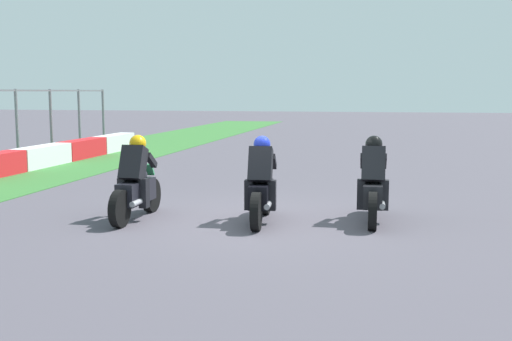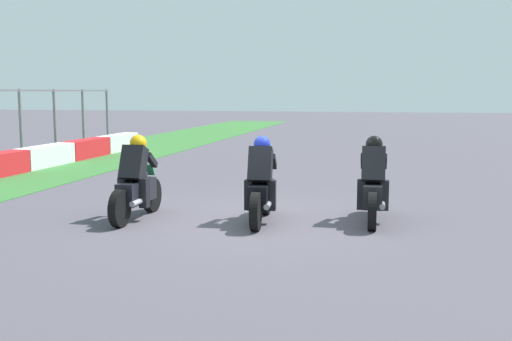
{
  "view_description": "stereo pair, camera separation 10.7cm",
  "coord_description": "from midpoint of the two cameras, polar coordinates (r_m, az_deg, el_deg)",
  "views": [
    {
      "loc": [
        -10.62,
        -2.28,
        2.28
      ],
      "look_at": [
        -0.04,
        -0.04,
        0.9
      ],
      "focal_mm": 43.65,
      "sensor_mm": 36.0,
      "label": 1
    },
    {
      "loc": [
        -10.6,
        -2.38,
        2.28
      ],
      "look_at": [
        -0.04,
        -0.04,
        0.9
      ],
      "focal_mm": 43.65,
      "sensor_mm": 36.0,
      "label": 2
    }
  ],
  "objects": [
    {
      "name": "ground_plane",
      "position": [
        11.1,
        -0.44,
        -4.59
      ],
      "size": [
        120.0,
        120.0,
        0.0
      ],
      "primitive_type": "plane",
      "color": "#504B55"
    },
    {
      "name": "rider_lane_a",
      "position": [
        11.07,
        10.4,
        -1.46
      ],
      "size": [
        2.04,
        0.54,
        1.51
      ],
      "rotation": [
        0.0,
        0.0,
        0.03
      ],
      "color": "black",
      "rests_on": "ground_plane"
    },
    {
      "name": "rider_lane_b",
      "position": [
        10.85,
        0.2,
        -1.52
      ],
      "size": [
        2.04,
        0.56,
        1.51
      ],
      "rotation": [
        0.0,
        0.0,
        0.08
      ],
      "color": "black",
      "rests_on": "ground_plane"
    },
    {
      "name": "rider_lane_c",
      "position": [
        11.3,
        -11.2,
        -1.3
      ],
      "size": [
        2.04,
        0.54,
        1.51
      ],
      "rotation": [
        0.0,
        0.0,
        -0.01
      ],
      "color": "black",
      "rests_on": "ground_plane"
    }
  ]
}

